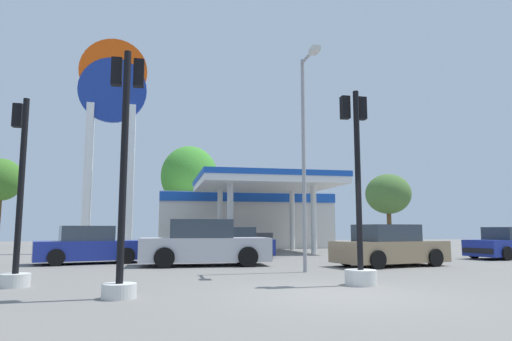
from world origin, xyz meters
The scene contains 15 objects.
ground_plane centered at (0.00, 0.00, 0.00)m, with size 90.00×90.00×0.00m, color slate.
gas_station centered at (2.35, 23.57, 2.13)m, with size 11.94×14.45×4.34m.
station_pole_sign centered at (-6.38, 17.59, 7.71)m, with size 3.78×0.56×12.21m.
car_0 centered at (-6.18, 9.91, 0.65)m, with size 4.29×2.64×1.43m.
car_1 centered at (-1.95, 8.04, 0.75)m, with size 4.67×2.21×1.66m.
car_2 centered at (-0.25, 12.37, 0.63)m, with size 4.05×2.08×1.40m.
car_3 centered at (11.75, 9.15, 0.63)m, with size 4.17×2.48×1.40m.
car_4 centered at (4.50, 6.39, 0.67)m, with size 4.38×2.58×1.47m.
traffic_signal_0 centered at (-6.78, 2.70, 1.39)m, with size 0.67×0.69×4.41m.
traffic_signal_1 centered at (1.12, 1.44, 1.55)m, with size 0.74×0.74×4.70m.
traffic_signal_2 centered at (-4.28, 0.44, 2.01)m, with size 0.65×0.68×4.89m.
tree_0 centered at (-15.49, 29.01, 5.00)m, with size 3.20×3.20×6.67m.
tree_1 centered at (-1.20, 30.15, 5.77)m, with size 4.77×4.77×8.33m.
tree_2 centered at (15.87, 27.79, 4.33)m, with size 3.90×3.90×6.09m.
corner_streetlamp centered at (0.85, 4.60, 4.08)m, with size 0.24×1.48×6.77m.
Camera 1 is at (-3.55, -8.89, 1.31)m, focal length 32.22 mm.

